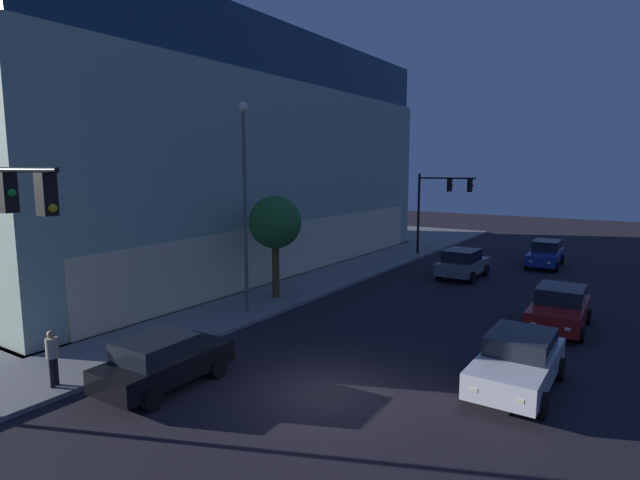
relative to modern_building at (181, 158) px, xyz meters
name	(u,v)px	position (x,y,z in m)	size (l,w,h in m)	color
ground_plane	(328,394)	(-12.74, -20.22, -7.21)	(120.00, 120.00, 0.00)	black
modern_building	(181,158)	(0.00, 0.00, 0.00)	(32.83, 20.71, 14.59)	#4C4C51
traffic_light_far_corner	(440,197)	(10.89, -14.86, -2.79)	(0.57, 4.14, 5.97)	black
street_lamp_sidewalk	(245,185)	(-7.89, -12.85, -1.41)	(0.44, 0.44, 9.18)	#5A5A5A
sidewalk_tree	(275,223)	(-5.16, -12.37, -3.35)	(2.60, 2.60, 5.07)	#4F441E
pedestrian_waiting	(53,353)	(-17.00, -13.34, -6.04)	(0.36, 0.36, 1.72)	black
car_black	(163,361)	(-15.03, -15.80, -6.41)	(4.21, 2.16, 1.59)	black
car_white	(518,361)	(-9.29, -24.77, -6.36)	(4.71, 2.21, 1.66)	silver
car_red	(559,308)	(-2.32, -24.89, -6.37)	(4.48, 2.24, 1.70)	maroon
car_grey	(463,263)	(4.94, -18.57, -6.32)	(4.22, 2.29, 1.75)	slate
car_blue	(545,254)	(11.50, -22.07, -6.36)	(4.80, 2.14, 1.72)	navy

